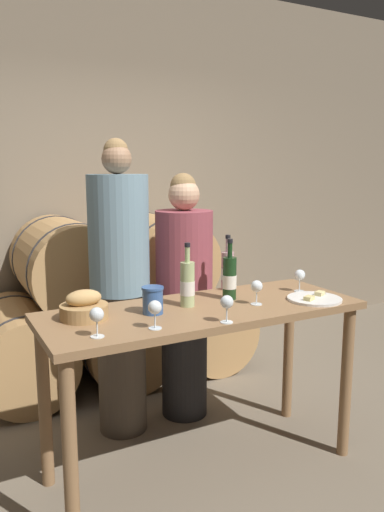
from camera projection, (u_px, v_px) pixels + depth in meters
name	position (u px, v px, depth m)	size (l,w,h in m)	color
ground_plane	(203.00, 467.00, 2.74)	(10.00, 10.00, 0.00)	#726654
stone_wall_back	(88.00, 171.00, 4.21)	(10.00, 0.12, 3.20)	#7F705B
barrel_stack	(114.00, 306.00, 3.88)	(2.12, 0.94, 1.27)	tan
tasting_table	(203.00, 332.00, 2.61)	(1.68, 0.63, 0.91)	olive
person_left	(120.00, 288.00, 3.00)	(0.36, 0.36, 1.80)	#4C4238
person_right	(184.00, 297.00, 3.22)	(0.36, 0.36, 1.60)	#232326
wine_bottle_red	(230.00, 278.00, 2.73)	(0.08, 0.08, 0.33)	#193819
wine_bottle_white	(187.00, 284.00, 2.58)	(0.08, 0.08, 0.34)	#ADBC7F
wine_bottle_rose	(228.00, 270.00, 2.94)	(0.08, 0.08, 0.33)	#BC8E93
blue_crock	(153.00, 299.00, 2.46)	(0.11, 0.11, 0.14)	#335693
bread_basket	(84.00, 308.00, 2.38)	(0.23, 0.23, 0.14)	#A87F4C
cheese_plate	(314.00, 299.00, 2.72)	(0.29, 0.29, 0.04)	white
wine_glass_far_left	(97.00, 316.00, 2.11)	(0.06, 0.06, 0.13)	white
wine_glass_left	(155.00, 309.00, 2.22)	(0.06, 0.06, 0.13)	white
wine_glass_center	(227.00, 303.00, 2.31)	(0.06, 0.06, 0.13)	white
wine_glass_right	(257.00, 287.00, 2.62)	(0.06, 0.06, 0.13)	white
wine_glass_far_right	(300.00, 276.00, 2.90)	(0.06, 0.06, 0.13)	white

